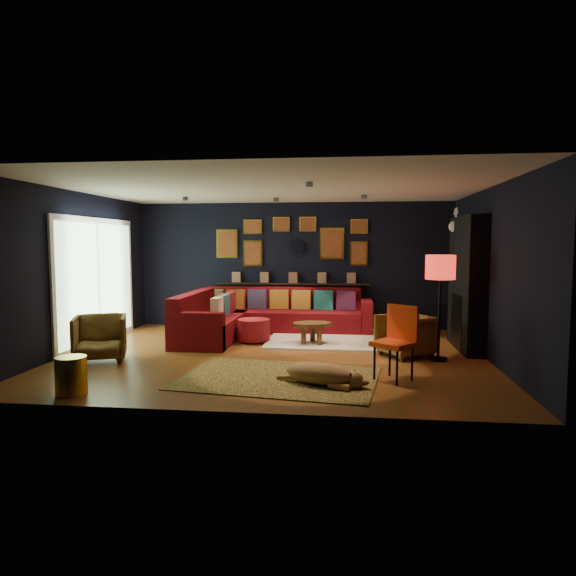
# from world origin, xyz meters

# --- Properties ---
(floor) EXTENTS (6.50, 6.50, 0.00)m
(floor) POSITION_xyz_m (0.00, 0.00, 0.00)
(floor) COLOR brown
(floor) RESTS_ON ground
(room_walls) EXTENTS (6.50, 6.50, 6.50)m
(room_walls) POSITION_xyz_m (0.00, 0.00, 1.59)
(room_walls) COLOR black
(room_walls) RESTS_ON ground
(sectional) EXTENTS (3.41, 2.69, 0.86)m
(sectional) POSITION_xyz_m (-0.61, 1.81, 0.32)
(sectional) COLOR #66070E
(sectional) RESTS_ON ground
(ledge) EXTENTS (3.20, 0.12, 0.04)m
(ledge) POSITION_xyz_m (0.00, 2.68, 0.92)
(ledge) COLOR black
(ledge) RESTS_ON room_walls
(gallery_wall) EXTENTS (3.15, 0.04, 1.02)m
(gallery_wall) POSITION_xyz_m (-0.01, 2.72, 1.81)
(gallery_wall) COLOR gold
(gallery_wall) RESTS_ON room_walls
(sunburst_mirror) EXTENTS (0.47, 0.16, 0.47)m
(sunburst_mirror) POSITION_xyz_m (0.10, 2.72, 1.70)
(sunburst_mirror) COLOR silver
(sunburst_mirror) RESTS_ON room_walls
(fireplace) EXTENTS (0.31, 1.60, 2.20)m
(fireplace) POSITION_xyz_m (3.09, 0.90, 1.02)
(fireplace) COLOR black
(fireplace) RESTS_ON ground
(deer_head) EXTENTS (0.50, 0.28, 0.45)m
(deer_head) POSITION_xyz_m (3.14, 1.40, 2.05)
(deer_head) COLOR white
(deer_head) RESTS_ON fireplace
(sliding_door) EXTENTS (0.06, 2.80, 2.20)m
(sliding_door) POSITION_xyz_m (-3.22, 0.60, 1.10)
(sliding_door) COLOR white
(sliding_door) RESTS_ON ground
(ceiling_spots) EXTENTS (3.30, 2.50, 0.06)m
(ceiling_spots) POSITION_xyz_m (-0.00, 0.80, 2.56)
(ceiling_spots) COLOR black
(ceiling_spots) RESTS_ON room_walls
(shag_rug) EXTENTS (2.51, 1.83, 0.03)m
(shag_rug) POSITION_xyz_m (0.97, 1.30, 0.02)
(shag_rug) COLOR white
(shag_rug) RESTS_ON ground
(leopard_rug) EXTENTS (2.72, 2.11, 0.01)m
(leopard_rug) POSITION_xyz_m (0.26, -1.36, 0.01)
(leopard_rug) COLOR tan
(leopard_rug) RESTS_ON ground
(coffee_table) EXTENTS (0.86, 0.76, 0.36)m
(coffee_table) POSITION_xyz_m (0.52, 0.89, 0.32)
(coffee_table) COLOR brown
(coffee_table) RESTS_ON shag_rug
(pouf) EXTENTS (0.57, 0.57, 0.37)m
(pouf) POSITION_xyz_m (-0.53, 1.05, 0.22)
(pouf) COLOR maroon
(pouf) RESTS_ON shag_rug
(armchair_left) EXTENTS (0.94, 0.91, 0.76)m
(armchair_left) POSITION_xyz_m (-2.55, -0.67, 0.38)
(armchair_left) COLOR #BB883A
(armchair_left) RESTS_ON ground
(armchair_right) EXTENTS (0.93, 0.94, 0.72)m
(armchair_right) POSITION_xyz_m (2.02, 0.17, 0.36)
(armchair_right) COLOR #BB883A
(armchair_right) RESTS_ON ground
(gold_stool) EXTENTS (0.36, 0.36, 0.45)m
(gold_stool) POSITION_xyz_m (-2.06, -2.35, 0.22)
(gold_stool) COLOR gold
(gold_stool) RESTS_ON ground
(orange_chair) EXTENTS (0.64, 0.64, 0.96)m
(orange_chair) POSITION_xyz_m (1.78, -1.23, 0.57)
(orange_chair) COLOR black
(orange_chair) RESTS_ON ground
(floor_lamp) EXTENTS (0.44, 0.44, 1.59)m
(floor_lamp) POSITION_xyz_m (2.50, -0.05, 1.33)
(floor_lamp) COLOR black
(floor_lamp) RESTS_ON ground
(dog) EXTENTS (1.33, 0.97, 0.38)m
(dog) POSITION_xyz_m (0.79, -1.62, 0.20)
(dog) COLOR #B17E47
(dog) RESTS_ON leopard_rug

